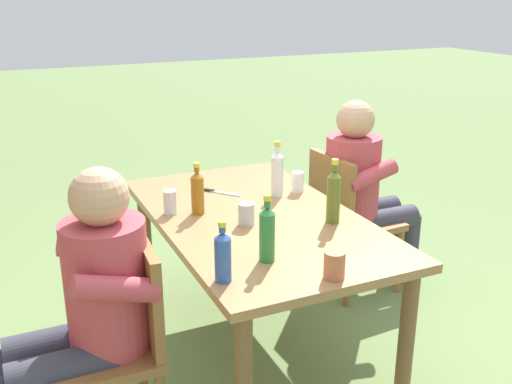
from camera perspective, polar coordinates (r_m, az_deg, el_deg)
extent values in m
plane|color=#6B844C|center=(3.21, 0.00, -14.62)|extent=(24.00, 24.00, 0.00)
cube|color=#A37547|center=(2.88, 0.00, -2.63)|extent=(1.59, 0.92, 0.04)
cylinder|color=brown|center=(2.69, 14.24, -13.83)|extent=(0.07, 0.07, 0.70)
cylinder|color=brown|center=(3.76, 0.71, -3.27)|extent=(0.07, 0.07, 0.70)
cylinder|color=brown|center=(3.53, -10.52, -5.18)|extent=(0.07, 0.07, 0.70)
cube|color=olive|center=(3.66, 9.66, -2.86)|extent=(0.46, 0.46, 0.04)
cube|color=olive|center=(3.47, 7.23, 0.06)|extent=(0.42, 0.06, 0.42)
cylinder|color=olive|center=(3.73, 13.57, -6.48)|extent=(0.04, 0.04, 0.41)
cylinder|color=olive|center=(3.99, 10.02, -4.46)|extent=(0.04, 0.04, 0.41)
cylinder|color=olive|center=(3.51, 8.83, -7.85)|extent=(0.04, 0.04, 0.41)
cylinder|color=olive|center=(3.79, 5.43, -5.59)|extent=(0.04, 0.04, 0.41)
cube|color=olive|center=(2.49, -14.74, -14.59)|extent=(0.46, 0.46, 0.04)
cube|color=olive|center=(2.39, -10.41, -9.28)|extent=(0.42, 0.06, 0.42)
cylinder|color=olive|center=(2.77, -18.92, -16.88)|extent=(0.04, 0.04, 0.41)
cylinder|color=olive|center=(2.79, -10.85, -15.77)|extent=(0.04, 0.04, 0.41)
cylinder|color=#B7424C|center=(3.54, 9.24, 1.21)|extent=(0.32, 0.32, 0.52)
sphere|color=tan|center=(3.45, 9.55, 6.90)|extent=(0.22, 0.22, 0.22)
cylinder|color=#383847|center=(3.67, 12.40, -2.66)|extent=(0.14, 0.40, 0.14)
cylinder|color=#383847|center=(3.87, 14.55, -5.26)|extent=(0.11, 0.11, 0.45)
cylinder|color=#B7424C|center=(3.37, 11.07, 1.56)|extent=(0.09, 0.31, 0.16)
cylinder|color=#383847|center=(3.80, 10.80, -1.75)|extent=(0.14, 0.40, 0.14)
cylinder|color=#383847|center=(4.00, 12.95, -4.32)|extent=(0.11, 0.11, 0.45)
cylinder|color=#B7424C|center=(3.67, 7.68, 3.21)|extent=(0.09, 0.31, 0.16)
cylinder|color=#B7424C|center=(2.36, -14.12, -8.69)|extent=(0.32, 0.32, 0.52)
sphere|color=tan|center=(2.21, -14.86, -0.44)|extent=(0.22, 0.22, 0.22)
cylinder|color=#383847|center=(2.54, -18.58, -13.69)|extent=(0.14, 0.40, 0.14)
cylinder|color=#B7424C|center=(2.49, -15.11, -5.20)|extent=(0.09, 0.31, 0.16)
cylinder|color=#383847|center=(2.39, -18.03, -15.91)|extent=(0.14, 0.40, 0.14)
cylinder|color=#B7424C|center=(2.15, -13.29, -9.06)|extent=(0.09, 0.31, 0.16)
cylinder|color=#287A38|center=(2.37, 1.07, -4.39)|extent=(0.06, 0.06, 0.20)
cone|color=#287A38|center=(2.33, 1.09, -1.79)|extent=(0.06, 0.06, 0.03)
cylinder|color=#287A38|center=(2.32, 1.09, -1.14)|extent=(0.03, 0.03, 0.03)
cylinder|color=yellow|center=(2.31, 1.10, -0.54)|extent=(0.03, 0.03, 0.02)
cylinder|color=#996019|center=(2.88, -5.64, -0.33)|extent=(0.06, 0.06, 0.19)
cone|color=#996019|center=(2.84, -5.71, 1.67)|extent=(0.06, 0.06, 0.03)
cylinder|color=#996019|center=(2.83, -5.72, 2.16)|extent=(0.03, 0.03, 0.03)
cylinder|color=yellow|center=(2.83, -5.74, 2.61)|extent=(0.03, 0.03, 0.02)
cylinder|color=white|center=(3.10, 2.04, 1.50)|extent=(0.06, 0.06, 0.21)
cone|color=white|center=(3.07, 2.07, 3.65)|extent=(0.06, 0.06, 0.03)
cylinder|color=white|center=(3.06, 2.07, 4.19)|extent=(0.03, 0.03, 0.03)
cylinder|color=yellow|center=(3.05, 2.08, 4.67)|extent=(0.03, 0.03, 0.02)
cylinder|color=#566623|center=(2.77, 7.45, -0.75)|extent=(0.06, 0.06, 0.22)
cone|color=#566623|center=(2.73, 7.56, 1.73)|extent=(0.06, 0.06, 0.03)
cylinder|color=#566623|center=(2.72, 7.59, 2.34)|extent=(0.03, 0.03, 0.03)
cylinder|color=yellow|center=(2.72, 7.62, 2.90)|extent=(0.03, 0.03, 0.02)
cylinder|color=#2D56A3|center=(2.22, -3.20, -6.53)|extent=(0.06, 0.06, 0.17)
cone|color=#2D56A3|center=(2.18, -3.25, -4.18)|extent=(0.06, 0.06, 0.02)
cylinder|color=#2D56A3|center=(2.17, -3.26, -3.60)|extent=(0.03, 0.03, 0.02)
cylinder|color=yellow|center=(2.16, -3.27, -3.07)|extent=(0.03, 0.03, 0.02)
cylinder|color=#B2B7BC|center=(2.74, -0.94, -2.15)|extent=(0.08, 0.08, 0.11)
cylinder|color=#BC6B47|center=(2.27, 7.47, -6.98)|extent=(0.08, 0.08, 0.11)
cylinder|color=white|center=(3.18, 4.03, 0.96)|extent=(0.07, 0.07, 0.11)
cylinder|color=silver|center=(2.90, -8.27, -0.97)|extent=(0.06, 0.06, 0.12)
cube|color=silver|center=(3.16, -2.97, -0.13)|extent=(0.15, 0.13, 0.01)
cube|color=black|center=(3.22, -4.69, 0.20)|extent=(0.07, 0.07, 0.01)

